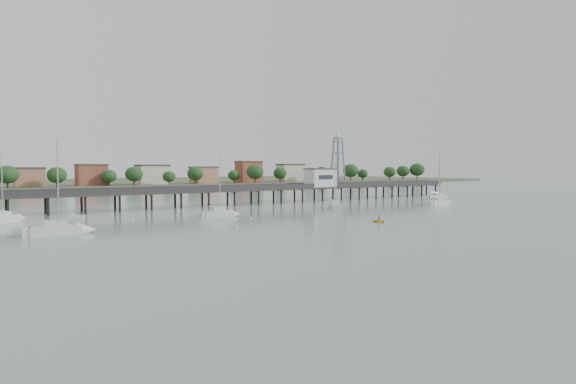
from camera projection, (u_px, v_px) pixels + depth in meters
The scene contains 15 objects.
ground_plane at pixel (435, 230), 73.18m from camera, with size 500.00×500.00×0.00m, color gray.
pier at pixel (243, 190), 122.40m from camera, with size 150.00×5.00×5.50m.
pier_building at pixel (320, 177), 136.36m from camera, with size 8.40×5.40×5.30m.
lattice_tower at pixel (338, 162), 139.80m from camera, with size 3.20×3.20×15.50m.
sailboat_a at pixel (67, 230), 68.83m from camera, with size 8.92×3.08×14.46m.
sailboat_b at pixel (224, 214), 92.23m from camera, with size 7.53×2.71×12.30m.
sailboat_e at pixel (441, 197), 142.08m from camera, with size 8.40×2.56×13.81m.
sailboat_d at pixel (442, 202), 122.04m from camera, with size 9.11×3.06×14.78m.
sailboat_c at pixel (334, 206), 111.93m from camera, with size 6.28×8.24×13.53m.
sailboat_f at pixel (8, 219), 83.64m from camera, with size 8.06×6.11×13.24m.
white_tender at pixel (75, 217), 88.24m from camera, with size 3.46×2.49×1.24m.
yellow_dinghy at pixel (379, 222), 84.23m from camera, with size 1.99×0.58×2.78m, color yellow.
dinghy_occupant at pixel (379, 222), 84.23m from camera, with size 0.39×1.06×0.25m, color black.
mooring_buoys at pixel (326, 214), 98.76m from camera, with size 78.62×19.87×0.39m.
far_shore at pixel (88, 182), 270.66m from camera, with size 500.00×170.00×10.40m.
Camera 1 is at (-59.67, -47.32, 9.68)m, focal length 30.00 mm.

